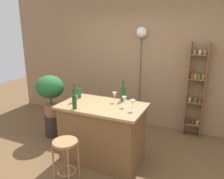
{
  "coord_description": "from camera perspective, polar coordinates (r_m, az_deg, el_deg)",
  "views": [
    {
      "loc": [
        1.49,
        -2.61,
        2.1
      ],
      "look_at": [
        0.05,
        0.55,
        1.13
      ],
      "focal_mm": 35.42,
      "sensor_mm": 36.0,
      "label": 1
    }
  ],
  "objects": [
    {
      "name": "potted_plant",
      "position": [
        4.39,
        -15.68,
        -0.02
      ],
      "size": [
        0.55,
        0.5,
        0.81
      ],
      "color": "#935B3D",
      "rests_on": "plant_stool"
    },
    {
      "name": "plant_stool",
      "position": [
        4.64,
        -15.0,
        -8.92
      ],
      "size": [
        0.31,
        0.31,
        0.43
      ],
      "primitive_type": "cylinder",
      "color": "#2D2823",
      "rests_on": "ground"
    },
    {
      "name": "bottle_soda_blue",
      "position": [
        3.63,
        2.83,
        -0.93
      ],
      "size": [
        0.07,
        0.07,
        0.34
      ],
      "color": "#194C23",
      "rests_on": "kitchen_counter"
    },
    {
      "name": "ground",
      "position": [
        3.66,
        -4.54,
        -19.41
      ],
      "size": [
        12.0,
        12.0,
        0.0
      ],
      "primitive_type": "plane",
      "color": "brown"
    },
    {
      "name": "bar_stool",
      "position": [
        3.13,
        -11.86,
        -15.65
      ],
      "size": [
        0.33,
        0.33,
        0.67
      ],
      "color": "#997047",
      "rests_on": "ground"
    },
    {
      "name": "bottle_olive_oil",
      "position": [
        3.32,
        -9.67,
        -3.0
      ],
      "size": [
        0.07,
        0.07,
        0.3
      ],
      "color": "#194C23",
      "rests_on": "kitchen_counter"
    },
    {
      "name": "wine_glass_right",
      "position": [
        3.34,
        3.19,
        -2.59
      ],
      "size": [
        0.07,
        0.07,
        0.16
      ],
      "color": "silver",
      "rests_on": "kitchen_counter"
    },
    {
      "name": "spice_shelf",
      "position": [
        4.55,
        20.81,
        -0.22
      ],
      "size": [
        0.32,
        0.18,
        1.85
      ],
      "color": "brown",
      "rests_on": "ground"
    },
    {
      "name": "pendant_globe_light",
      "position": [
        4.65,
        7.67,
        14.1
      ],
      "size": [
        0.22,
        0.22,
        2.12
      ],
      "color": "black",
      "rests_on": "ground"
    },
    {
      "name": "wine_glass_left",
      "position": [
        3.56,
        0.69,
        -1.44
      ],
      "size": [
        0.07,
        0.07,
        0.16
      ],
      "color": "silver",
      "rests_on": "kitchen_counter"
    },
    {
      "name": "bottle_spirits_clear",
      "position": [
        3.62,
        -9.72,
        -1.49
      ],
      "size": [
        0.06,
        0.06,
        0.29
      ],
      "color": "#194C23",
      "rests_on": "kitchen_counter"
    },
    {
      "name": "bottle_sauce_amber",
      "position": [
        3.83,
        -8.46,
        -0.8
      ],
      "size": [
        0.07,
        0.07,
        0.24
      ],
      "color": "#236638",
      "rests_on": "kitchen_counter"
    },
    {
      "name": "back_wall",
      "position": [
        4.84,
        6.39,
        7.23
      ],
      "size": [
        6.4,
        0.1,
        2.8
      ],
      "primitive_type": "cube",
      "color": "#997551",
      "rests_on": "ground"
    },
    {
      "name": "kitchen_counter",
      "position": [
        3.65,
        -2.39,
        -10.88
      ],
      "size": [
        1.33,
        0.82,
        0.94
      ],
      "color": "brown",
      "rests_on": "ground"
    },
    {
      "name": "wine_glass_center",
      "position": [
        3.2,
        5.38,
        -3.46
      ],
      "size": [
        0.07,
        0.07,
        0.16
      ],
      "color": "silver",
      "rests_on": "kitchen_counter"
    }
  ]
}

